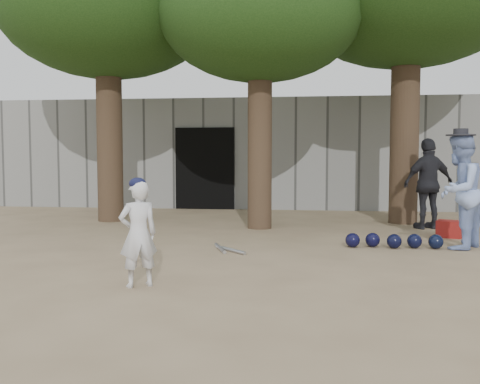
# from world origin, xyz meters

# --- Properties ---
(ground) EXTENTS (70.00, 70.00, 0.00)m
(ground) POSITION_xyz_m (0.00, 0.00, 0.00)
(ground) COLOR #937C5E
(ground) RESTS_ON ground
(boy_player) EXTENTS (0.52, 0.47, 1.18)m
(boy_player) POSITION_xyz_m (-0.33, -0.71, 0.59)
(boy_player) COLOR silver
(boy_player) RESTS_ON ground
(spectator_blue) EXTENTS (1.07, 1.11, 1.81)m
(spectator_blue) POSITION_xyz_m (3.89, 2.25, 0.90)
(spectator_blue) COLOR #94ACE5
(spectator_blue) RESTS_ON ground
(spectator_dark) EXTENTS (1.14, 0.79, 1.80)m
(spectator_dark) POSITION_xyz_m (3.93, 4.52, 0.90)
(spectator_dark) COLOR black
(spectator_dark) RESTS_ON ground
(red_bag) EXTENTS (0.51, 0.46, 0.30)m
(red_bag) POSITION_xyz_m (4.07, 3.43, 0.15)
(red_bag) COLOR maroon
(red_bag) RESTS_ON ground
(back_building) EXTENTS (16.00, 5.24, 3.00)m
(back_building) POSITION_xyz_m (-0.00, 10.33, 1.50)
(back_building) COLOR gray
(back_building) RESTS_ON ground
(helmet_row) EXTENTS (1.51, 0.32, 0.23)m
(helmet_row) POSITION_xyz_m (2.90, 2.18, 0.12)
(helmet_row) COLOR black
(helmet_row) RESTS_ON ground
(bat_pile) EXTENTS (0.60, 0.75, 0.06)m
(bat_pile) POSITION_xyz_m (0.30, 1.61, 0.03)
(bat_pile) COLOR #B2B4BA
(bat_pile) RESTS_ON ground
(tree_row) EXTENTS (11.40, 5.80, 6.69)m
(tree_row) POSITION_xyz_m (0.74, 5.02, 4.69)
(tree_row) COLOR brown
(tree_row) RESTS_ON ground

